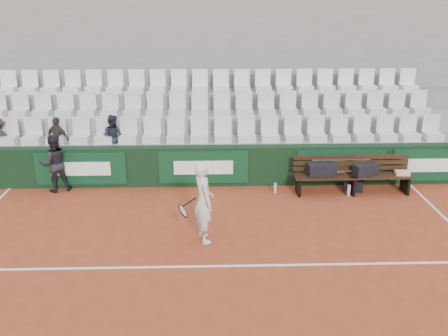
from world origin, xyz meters
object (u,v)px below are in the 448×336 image
at_px(bench_left, 325,185).
at_px(bench_right, 379,184).
at_px(sports_bag_left, 322,169).
at_px(spectator_b, 56,121).
at_px(sports_bag_right, 366,170).
at_px(sports_bag_ground, 354,185).
at_px(water_bottle_near, 275,188).
at_px(ball_kid, 54,163).
at_px(water_bottle_far, 349,190).
at_px(tennis_player, 204,202).
at_px(spectator_c, 112,120).

relative_size(bench_left, bench_right, 1.00).
bearing_deg(sports_bag_left, spectator_b, 170.16).
relative_size(sports_bag_right, sports_bag_ground, 1.29).
distance_m(sports_bag_right, spectator_b, 7.71).
height_order(bench_left, water_bottle_near, bench_left).
relative_size(bench_right, water_bottle_near, 6.24).
bearing_deg(sports_bag_right, sports_bag_ground, 146.93).
relative_size(sports_bag_left, ball_kid, 0.47).
bearing_deg(sports_bag_left, sports_bag_ground, 7.92).
distance_m(bench_right, ball_kid, 7.83).
bearing_deg(sports_bag_right, bench_right, -0.89).
xyz_separation_m(sports_bag_left, sports_bag_right, (1.05, -0.02, -0.01)).
xyz_separation_m(sports_bag_right, ball_kid, (-7.46, 0.35, 0.13)).
height_order(sports_bag_left, sports_bag_right, sports_bag_left).
relative_size(sports_bag_left, water_bottle_far, 2.43).
xyz_separation_m(bench_right, spectator_b, (-7.90, 1.15, 1.32)).
height_order(bench_left, ball_kid, ball_kid).
bearing_deg(water_bottle_far, tennis_player, -148.14).
xyz_separation_m(water_bottle_near, spectator_c, (-4.02, 1.10, 1.45)).
distance_m(tennis_player, spectator_c, 4.25).
relative_size(bench_right, sports_bag_right, 2.60).
bearing_deg(bench_right, water_bottle_far, -165.77).
relative_size(bench_right, spectator_c, 1.31).
distance_m(water_bottle_far, ball_kid, 7.08).
relative_size(sports_bag_left, spectator_b, 0.61).
bearing_deg(bench_left, ball_kid, 176.72).
xyz_separation_m(sports_bag_ground, spectator_c, (-5.96, 1.01, 1.44)).
bearing_deg(tennis_player, spectator_c, 123.67).
bearing_deg(sports_bag_left, spectator_c, 167.57).
bearing_deg(bench_right, spectator_c, 169.96).
bearing_deg(spectator_c, sports_bag_left, -171.73).
bearing_deg(tennis_player, sports_bag_right, 31.19).
bearing_deg(sports_bag_ground, water_bottle_near, -177.43).
relative_size(water_bottle_near, water_bottle_far, 0.87).
relative_size(sports_bag_ground, tennis_player, 0.27).
height_order(bench_right, sports_bag_ground, bench_right).
bearing_deg(bench_right, water_bottle_near, 178.69).
distance_m(tennis_player, spectator_b, 5.14).
xyz_separation_m(sports_bag_left, ball_kid, (-6.40, 0.33, 0.12)).
bearing_deg(spectator_c, sports_bag_right, -169.85).
xyz_separation_m(bench_right, ball_kid, (-7.80, 0.35, 0.49)).
height_order(bench_right, sports_bag_right, sports_bag_right).
bearing_deg(water_bottle_near, tennis_player, -125.58).
bearing_deg(tennis_player, spectator_b, 136.79).
bearing_deg(water_bottle_far, spectator_b, 169.29).
relative_size(sports_bag_left, sports_bag_right, 1.17).
height_order(water_bottle_near, ball_kid, ball_kid).
height_order(water_bottle_far, spectator_c, spectator_c).
bearing_deg(tennis_player, sports_bag_left, 40.06).
bearing_deg(sports_bag_ground, sports_bag_left, -172.08).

